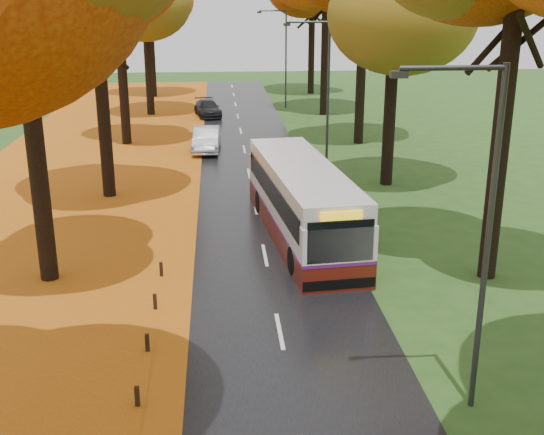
{
  "coord_description": "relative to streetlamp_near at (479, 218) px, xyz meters",
  "views": [
    {
      "loc": [
        -1.65,
        -5.55,
        9.35
      ],
      "look_at": [
        0.0,
        14.72,
        2.6
      ],
      "focal_mm": 45.0,
      "sensor_mm": 36.0,
      "label": 1
    }
  ],
  "objects": [
    {
      "name": "road",
      "position": [
        -3.95,
        17.0,
        -4.69
      ],
      "size": [
        6.5,
        90.0,
        0.04
      ],
      "primitive_type": "cube",
      "color": "black",
      "rests_on": "ground"
    },
    {
      "name": "centre_line",
      "position": [
        -3.95,
        17.0,
        -4.67
      ],
      "size": [
        0.12,
        90.0,
        0.01
      ],
      "primitive_type": "cube",
      "color": "silver",
      "rests_on": "road"
    },
    {
      "name": "leaf_verge",
      "position": [
        -12.95,
        17.0,
        -4.7
      ],
      "size": [
        12.0,
        90.0,
        0.02
      ],
      "primitive_type": "cube",
      "color": "#8F460D",
      "rests_on": "ground"
    },
    {
      "name": "leaf_drift",
      "position": [
        -7.0,
        17.0,
        -4.67
      ],
      "size": [
        0.9,
        90.0,
        0.01
      ],
      "primitive_type": "cube",
      "color": "orange",
      "rests_on": "road"
    },
    {
      "name": "streetlamp_near",
      "position": [
        0.0,
        0.0,
        0.0
      ],
      "size": [
        2.45,
        0.18,
        8.0
      ],
      "color": "#333538",
      "rests_on": "ground"
    },
    {
      "name": "streetlamp_mid",
      "position": [
        0.0,
        22.0,
        0.0
      ],
      "size": [
        2.45,
        0.18,
        8.0
      ],
      "color": "#333538",
      "rests_on": "ground"
    },
    {
      "name": "streetlamp_far",
      "position": [
        0.0,
        44.0,
        0.0
      ],
      "size": [
        2.45,
        0.18,
        8.0
      ],
      "color": "#333538",
      "rests_on": "ground"
    },
    {
      "name": "bus",
      "position": [
        -2.33,
        11.95,
        -3.16
      ],
      "size": [
        3.63,
        11.21,
        2.9
      ],
      "rotation": [
        0.0,
        0.0,
        0.1
      ],
      "color": "#54150D",
      "rests_on": "road"
    },
    {
      "name": "car_white",
      "position": [
        -6.3,
        28.31,
        -3.96
      ],
      "size": [
        1.97,
        4.29,
        1.43
      ],
      "primitive_type": "imported",
      "rotation": [
        0.0,
        0.0,
        -0.07
      ],
      "color": "silver",
      "rests_on": "road"
    },
    {
      "name": "car_silver",
      "position": [
        -6.27,
        27.77,
        -3.94
      ],
      "size": [
        1.72,
        4.48,
        1.46
      ],
      "primitive_type": "imported",
      "rotation": [
        0.0,
        0.0,
        -0.04
      ],
      "color": "#A8ACB0",
      "rests_on": "road"
    },
    {
      "name": "car_dark",
      "position": [
        -6.3,
        40.18,
        -4.05
      ],
      "size": [
        2.43,
        4.51,
        1.24
      ],
      "primitive_type": "imported",
      "rotation": [
        0.0,
        0.0,
        0.17
      ],
      "color": "black",
      "rests_on": "road"
    }
  ]
}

